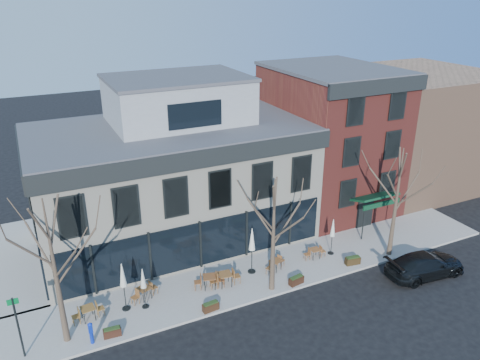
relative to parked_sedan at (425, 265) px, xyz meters
name	(u,v)px	position (x,y,z in m)	size (l,w,h in m)	color
ground	(201,270)	(-12.39, 6.61, -0.75)	(120.00, 120.00, 0.00)	black
sidewalk_front	(262,273)	(-9.14, 4.46, -0.68)	(33.50, 4.70, 0.15)	gray
sidewalk_side	(5,264)	(-23.64, 12.61, -0.68)	(4.50, 12.00, 0.15)	gray
corner_building	(173,174)	(-12.31, 11.67, 3.97)	(18.39, 10.39, 11.10)	beige
red_brick_building	(329,138)	(0.61, 11.59, 4.88)	(8.20, 11.78, 11.18)	maroon
bg_building	(413,127)	(10.61, 12.61, 4.25)	(12.00, 12.00, 10.00)	#8C664C
tree_corner	(55,271)	(-20.87, 3.40, 3.49)	(3.93, 3.98, 7.92)	#382B21
tree_mid	(274,235)	(-9.37, 2.70, 3.04)	(3.50, 3.55, 7.04)	#382B21
tree_right	(396,202)	(-0.37, 2.70, 3.27)	(3.72, 3.77, 7.48)	#382B21
sign_pole	(18,324)	(-22.89, 3.11, 1.32)	(0.50, 0.10, 3.40)	black
parked_sedan	(425,265)	(0.00, 0.00, 0.00)	(2.11, 5.20, 1.51)	black
call_box	(91,332)	(-19.77, 2.61, 0.07)	(0.25, 0.25, 1.27)	#0D2AB2
cafe_set_0	(88,312)	(-19.63, 4.55, -0.13)	(1.78, 0.78, 0.92)	brown
cafe_set_1	(144,292)	(-16.44, 5.01, -0.14)	(1.76, 1.04, 0.91)	brown
cafe_set_2	(209,281)	(-12.69, 4.38, -0.10)	(1.91, 0.93, 0.98)	brown
cafe_set_3	(225,278)	(-11.76, 4.18, -0.08)	(1.96, 0.84, 1.02)	brown
cafe_set_4	(275,264)	(-8.22, 4.33, -0.16)	(1.65, 1.04, 0.86)	brown
cafe_set_5	(315,252)	(-5.18, 4.44, -0.19)	(1.57, 0.66, 0.82)	brown
umbrella_0	(123,277)	(-17.62, 4.55, 1.47)	(0.47, 0.47, 2.94)	black
umbrella_1	(143,280)	(-16.60, 4.26, 1.16)	(0.40, 0.40, 2.50)	black
umbrella_3	(252,242)	(-9.67, 4.77, 1.58)	(0.49, 0.49, 3.09)	black
umbrella_4	(333,230)	(-3.89, 4.42, 1.21)	(0.41, 0.41, 2.58)	black
planter_0	(112,332)	(-18.75, 2.68, -0.36)	(0.92, 0.42, 0.50)	black
planter_1	(211,306)	(-13.42, 2.41, -0.35)	(0.94, 0.45, 0.51)	#321E10
planter_2	(296,280)	(-7.83, 2.48, -0.34)	(0.99, 0.52, 0.53)	black
planter_3	(353,260)	(-3.39, 2.77, -0.33)	(1.02, 0.53, 0.55)	black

